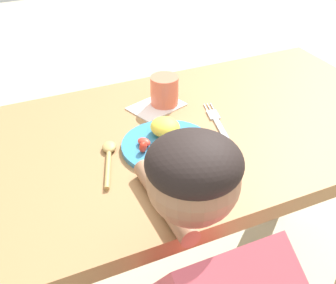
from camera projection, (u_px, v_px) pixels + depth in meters
dining_table at (191, 166)px, 1.31m from camera, size 1.29×0.71×0.72m
plate at (167, 141)px, 1.16m from camera, size 0.24×0.24×0.06m
fork at (217, 122)px, 1.26m from camera, size 0.07×0.21×0.01m
spoon at (109, 156)px, 1.11m from camera, size 0.09×0.19×0.02m
drinking_cup at (165, 91)px, 1.32m from camera, size 0.08×0.08×0.09m
napkin at (157, 106)px, 1.33m from camera, size 0.18×0.15×0.00m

